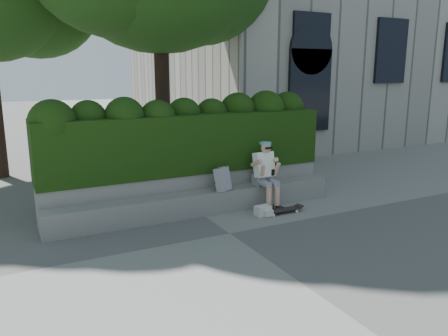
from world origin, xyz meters
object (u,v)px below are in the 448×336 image
person (265,172)px  backpack_plaid (223,179)px  skateboard (283,210)px  backpack_ground (263,211)px

person → backpack_plaid: 0.97m
skateboard → backpack_ground: size_ratio=2.67×
backpack_ground → person: bearing=51.7°
person → backpack_ground: person is taller
skateboard → person: bearing=98.2°
skateboard → backpack_plaid: backpack_plaid is taller
person → skateboard: person is taller
person → skateboard: size_ratio=1.73×
backpack_plaid → backpack_ground: 1.02m
person → backpack_ground: size_ratio=4.60×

